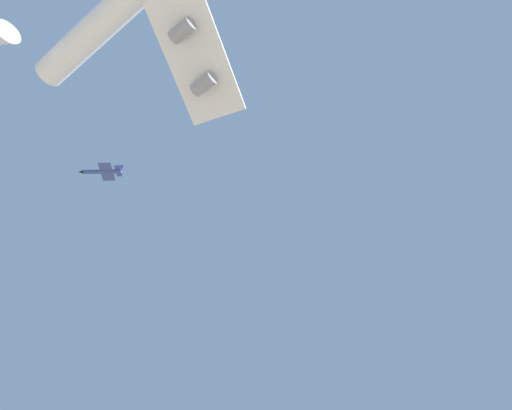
# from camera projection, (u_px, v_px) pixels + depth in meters

# --- Properties ---
(chase_jet_lead) EXTENTS (15.13, 9.05, 4.00)m
(chase_jet_lead) POSITION_uv_depth(u_px,v_px,m) (102.00, 172.00, 174.97)
(chase_jet_lead) COLOR #38478C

